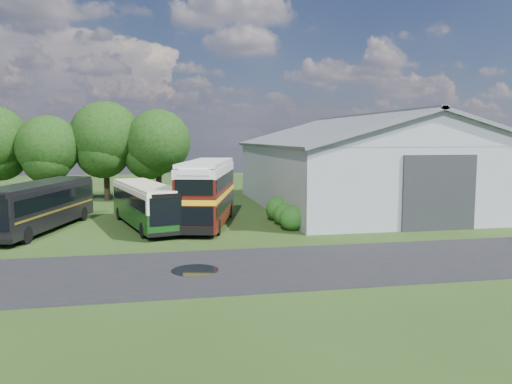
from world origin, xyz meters
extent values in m
plane|color=#1E310F|center=(0.00, 0.00, 0.00)|extent=(120.00, 120.00, 0.00)
cube|color=black|center=(3.00, -3.00, 0.00)|extent=(60.00, 8.00, 0.02)
cylinder|color=black|center=(-1.50, -3.00, 0.00)|extent=(2.20, 2.20, 0.01)
cube|color=gray|center=(15.00, 16.00, 2.75)|extent=(18.00, 24.00, 5.50)
cube|color=#2D3033|center=(15.00, 3.92, 2.50)|extent=(5.20, 0.18, 5.00)
cylinder|color=black|center=(-13.00, 23.50, 1.53)|extent=(0.56, 0.56, 3.06)
sphere|color=black|center=(-13.00, 23.50, 5.27)|extent=(5.78, 5.78, 5.78)
cylinder|color=black|center=(-8.00, 24.80, 1.80)|extent=(0.56, 0.56, 3.60)
sphere|color=black|center=(-8.00, 24.80, 6.20)|extent=(6.80, 6.80, 6.80)
cylinder|color=black|center=(-3.00, 23.80, 1.66)|extent=(0.56, 0.56, 3.31)
sphere|color=black|center=(-3.00, 23.80, 5.70)|extent=(6.26, 6.26, 6.26)
sphere|color=#194714|center=(5.60, 6.00, 0.00)|extent=(1.70, 1.70, 1.70)
sphere|color=#194714|center=(5.60, 8.00, 0.00)|extent=(1.60, 1.60, 1.60)
sphere|color=#194714|center=(5.60, 10.00, 0.00)|extent=(1.80, 1.80, 1.80)
cube|color=#0E330E|center=(-3.95, 9.06, 1.63)|extent=(5.16, 11.02, 2.67)
cube|color=#4E110B|center=(0.27, 8.96, 2.41)|extent=(5.18, 10.84, 4.20)
cube|color=black|center=(-10.73, 8.95, 1.74)|extent=(5.46, 11.81, 2.86)
camera|label=1|loc=(-3.08, -25.59, 6.12)|focal=35.00mm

